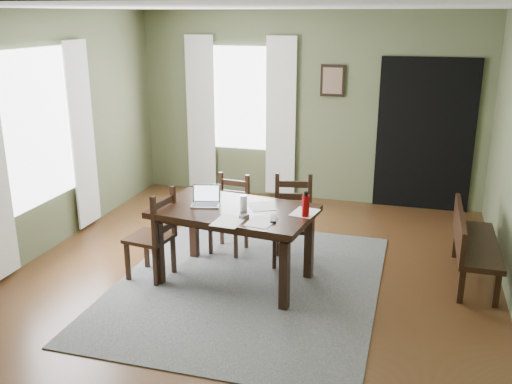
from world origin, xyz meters
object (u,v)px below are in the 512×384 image
(water_bottle, at_px, (306,205))
(chair_back_right, at_px, (292,221))
(laptop, at_px, (206,200))
(chair_back_left, at_px, (230,215))
(dining_table, at_px, (234,217))
(bench, at_px, (470,240))
(chair_end, at_px, (154,236))

(water_bottle, bearing_deg, chair_back_right, 112.00)
(laptop, bearing_deg, chair_back_right, 23.22)
(chair_back_left, bearing_deg, water_bottle, -32.24)
(chair_back_left, bearing_deg, dining_table, -63.04)
(chair_back_right, bearing_deg, bench, -6.52)
(chair_back_left, xyz_separation_m, water_bottle, (1.03, -0.79, 0.47))
(chair_end, height_order, chair_back_right, chair_back_right)
(water_bottle, bearing_deg, dining_table, 176.78)
(dining_table, bearing_deg, bench, 24.02)
(laptop, bearing_deg, water_bottle, -18.30)
(chair_back_right, height_order, bench, chair_back_right)
(chair_end, distance_m, laptop, 0.66)
(chair_back_right, relative_size, water_bottle, 3.89)
(chair_back_right, relative_size, laptop, 2.92)
(chair_back_left, bearing_deg, chair_back_right, -3.77)
(chair_back_right, xyz_separation_m, water_bottle, (0.27, -0.67, 0.43))
(dining_table, xyz_separation_m, laptop, (-0.31, 0.04, 0.15))
(dining_table, height_order, chair_back_left, chair_back_left)
(chair_back_right, xyz_separation_m, laptop, (-0.77, -0.58, 0.37))
(chair_back_left, height_order, chair_back_right, chair_back_right)
(chair_back_left, relative_size, water_bottle, 3.54)
(chair_back_left, xyz_separation_m, chair_back_right, (0.76, -0.12, 0.04))
(chair_back_left, distance_m, laptop, 0.81)
(laptop, relative_size, water_bottle, 1.33)
(chair_end, height_order, laptop, laptop)
(chair_end, height_order, water_bottle, water_bottle)
(dining_table, xyz_separation_m, chair_end, (-0.82, -0.17, -0.22))
(dining_table, bearing_deg, chair_back_right, 60.86)
(dining_table, relative_size, chair_back_left, 1.89)
(water_bottle, bearing_deg, laptop, 175.49)
(water_bottle, bearing_deg, chair_back_left, 142.55)
(chair_end, distance_m, water_bottle, 1.61)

